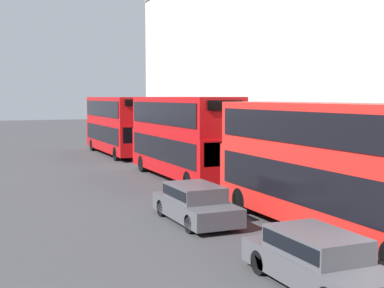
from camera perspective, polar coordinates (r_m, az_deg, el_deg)
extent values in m
cube|color=red|center=(18.36, 14.59, -4.82)|extent=(2.55, 11.50, 2.30)
cube|color=red|center=(18.13, 14.74, 1.49)|extent=(2.50, 11.27, 1.75)
cube|color=black|center=(18.32, 14.61, -3.97)|extent=(2.59, 10.58, 1.29)
cube|color=black|center=(18.13, 14.74, 1.76)|extent=(2.59, 10.58, 1.05)
cylinder|color=black|center=(21.37, 5.26, -6.02)|extent=(0.30, 1.00, 1.00)
cylinder|color=black|center=(22.50, 10.34, -5.51)|extent=(0.30, 1.00, 1.00)
cube|color=#B20C0F|center=(29.76, -1.04, -0.95)|extent=(2.55, 10.64, 2.26)
cube|color=#B20C0F|center=(29.62, -1.05, 3.14)|extent=(2.50, 10.43, 1.98)
cube|color=black|center=(29.74, -1.04, -0.43)|extent=(2.59, 9.79, 1.27)
cube|color=black|center=(29.61, -1.05, 3.33)|extent=(2.59, 9.79, 1.19)
cube|color=black|center=(24.92, 3.53, -1.08)|extent=(2.17, 0.06, 1.13)
cube|color=black|center=(24.78, 3.55, 4.13)|extent=(1.78, 0.06, 0.47)
cylinder|color=black|center=(26.06, -0.26, -3.99)|extent=(0.30, 1.00, 1.00)
cylinder|color=black|center=(27.00, 4.15, -3.68)|extent=(0.30, 1.00, 1.00)
cylinder|color=black|center=(32.97, -5.28, -2.10)|extent=(0.30, 1.00, 1.00)
cylinder|color=black|center=(33.72, -1.64, -1.92)|extent=(0.30, 1.00, 1.00)
cube|color=#B20C0F|center=(42.77, -7.97, 0.82)|extent=(2.55, 10.97, 2.24)
cube|color=#B20C0F|center=(42.67, -8.01, 3.65)|extent=(2.50, 10.75, 1.98)
cube|color=black|center=(42.75, -7.97, 1.18)|extent=(2.59, 10.09, 1.25)
cube|color=black|center=(42.67, -8.01, 3.78)|extent=(2.59, 10.09, 1.19)
cube|color=black|center=(37.51, -5.80, 0.94)|extent=(2.17, 0.06, 1.12)
cube|color=black|center=(37.42, -5.83, 4.39)|extent=(1.78, 0.06, 0.47)
cylinder|color=black|center=(38.83, -8.06, -1.04)|extent=(0.30, 1.00, 1.00)
cylinder|color=black|center=(39.47, -4.90, -0.91)|extent=(0.30, 1.00, 1.00)
cylinder|color=black|center=(46.35, -10.55, -0.09)|extent=(0.30, 1.00, 1.00)
cylinder|color=black|center=(46.88, -7.87, 0.01)|extent=(0.30, 1.00, 1.00)
cube|color=#47474C|center=(13.51, 13.37, -12.79)|extent=(1.76, 4.50, 0.62)
cube|color=#47474C|center=(13.43, 13.13, -10.26)|extent=(1.55, 2.48, 0.56)
cube|color=black|center=(13.42, 13.13, -10.15)|extent=(1.58, 2.35, 0.36)
cylinder|color=black|center=(14.30, 7.29, -12.40)|extent=(0.22, 0.64, 0.64)
cylinder|color=black|center=(15.10, 12.44, -11.52)|extent=(0.22, 0.64, 0.64)
cube|color=#47474C|center=(19.76, 0.40, -6.90)|extent=(1.83, 4.41, 0.65)
cube|color=#47474C|center=(19.74, 0.28, -5.15)|extent=(1.61, 2.42, 0.55)
cube|color=black|center=(19.74, 0.28, -5.07)|extent=(1.65, 2.30, 0.35)
cylinder|color=black|center=(18.22, -0.16, -8.52)|extent=(0.22, 0.64, 0.64)
cylinder|color=black|center=(18.89, 4.39, -8.04)|extent=(0.22, 0.64, 0.64)
cylinder|color=black|center=(20.79, -3.21, -6.83)|extent=(0.22, 0.64, 0.64)
cylinder|color=black|center=(21.37, 0.88, -6.49)|extent=(0.22, 0.64, 0.64)
cylinder|color=brown|center=(46.30, -5.95, 0.33)|extent=(0.36, 0.36, 1.60)
sphere|color=tan|center=(46.23, -5.96, 1.46)|extent=(0.22, 0.22, 0.22)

